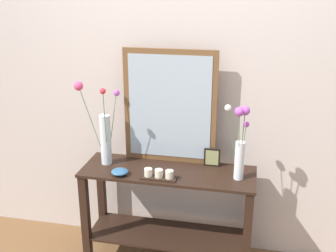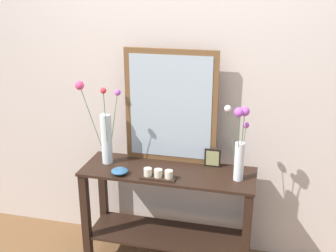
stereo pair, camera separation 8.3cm
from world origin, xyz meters
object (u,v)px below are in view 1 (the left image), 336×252
tall_vase_left (104,132)px  candle_tray (159,175)px  console_table (168,206)px  vase_right (240,145)px  mirror_leaning (170,107)px  picture_frame_small (212,157)px  decorative_bowl (120,172)px

tall_vase_left → candle_tray: size_ratio=2.59×
console_table → vase_right: (0.49, -0.03, 0.55)m
console_table → mirror_leaning: (-0.02, 0.18, 0.71)m
tall_vase_left → picture_frame_small: size_ratio=4.68×
console_table → vase_right: 0.74m
decorative_bowl → vase_right: bearing=7.3°
mirror_leaning → decorative_bowl: size_ratio=7.06×
vase_right → picture_frame_small: vase_right is taller
candle_tray → tall_vase_left: bearing=160.5°
picture_frame_small → candle_tray: bearing=-140.3°
picture_frame_small → decorative_bowl: bearing=-155.5°
mirror_leaning → tall_vase_left: 0.51m
picture_frame_small → mirror_leaning: bearing=173.9°
tall_vase_left → picture_frame_small: tall_vase_left is taller
mirror_leaning → picture_frame_small: size_ratio=6.20×
vase_right → decorative_bowl: vase_right is taller
vase_right → picture_frame_small: (-0.20, 0.17, -0.19)m
console_table → vase_right: size_ratio=2.34×
console_table → tall_vase_left: size_ratio=1.96×
decorative_bowl → tall_vase_left: bearing=136.1°
tall_vase_left → candle_tray: bearing=-19.5°
mirror_leaning → picture_frame_small: 0.48m
tall_vase_left → decorative_bowl: size_ratio=5.33×
vase_right → decorative_bowl: 0.84m
mirror_leaning → decorative_bowl: 0.58m
mirror_leaning → vase_right: size_ratio=1.58×
vase_right → picture_frame_small: 0.32m
mirror_leaning → candle_tray: mirror_leaning is taller
decorative_bowl → picture_frame_small: bearing=24.5°
candle_tray → console_table: bearing=75.1°
mirror_leaning → decorative_bowl: (-0.29, -0.31, -0.39)m
mirror_leaning → tall_vase_left: (-0.46, -0.15, -0.17)m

